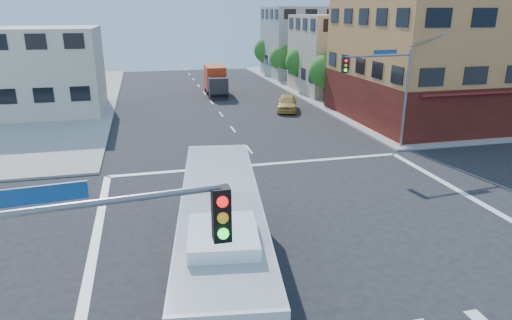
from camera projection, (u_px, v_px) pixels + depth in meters
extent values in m
plane|color=black|center=(313.00, 230.00, 20.68)|extent=(120.00, 120.00, 0.00)
cube|color=gray|center=(467.00, 84.00, 60.85)|extent=(50.00, 50.00, 0.15)
cube|color=#C18145|center=(456.00, 40.00, 40.07)|extent=(18.00, 15.00, 14.00)
cube|color=#5D1A15|center=(449.00, 96.00, 41.64)|extent=(18.09, 15.08, 4.00)
cube|color=maroon|center=(510.00, 92.00, 34.58)|extent=(16.00, 1.60, 0.51)
cube|color=tan|center=(348.00, 54.00, 54.48)|extent=(12.00, 10.00, 9.00)
cube|color=gray|center=(308.00, 42.00, 67.24)|extent=(12.00, 10.00, 10.00)
cube|color=beige|center=(35.00, 71.00, 43.28)|extent=(12.00, 10.00, 8.00)
cylinder|color=slate|center=(405.00, 100.00, 31.99)|extent=(0.18, 0.18, 7.00)
cylinder|color=slate|center=(379.00, 56.00, 30.22)|extent=(5.01, 0.62, 0.12)
cube|color=black|center=(345.00, 65.00, 29.59)|extent=(0.32, 0.30, 1.00)
sphere|color=#FF0C0C|center=(346.00, 61.00, 29.33)|extent=(0.20, 0.20, 0.20)
sphere|color=yellow|center=(346.00, 65.00, 29.43)|extent=(0.20, 0.20, 0.20)
sphere|color=#19FF33|center=(346.00, 70.00, 29.52)|extent=(0.20, 0.20, 0.20)
cube|color=navy|center=(385.00, 52.00, 30.30)|extent=(1.80, 0.22, 0.28)
cube|color=gray|center=(443.00, 33.00, 31.38)|extent=(0.50, 0.22, 0.14)
cylinder|color=slate|center=(63.00, 207.00, 7.01)|extent=(5.01, 0.62, 0.12)
cube|color=black|center=(221.00, 214.00, 7.96)|extent=(0.32, 0.30, 1.00)
sphere|color=#FF0C0C|center=(223.00, 202.00, 7.71)|extent=(0.20, 0.20, 0.20)
sphere|color=yellow|center=(223.00, 218.00, 7.80)|extent=(0.20, 0.20, 0.20)
sphere|color=#19FF33|center=(223.00, 234.00, 7.90)|extent=(0.20, 0.20, 0.20)
cube|color=navy|center=(24.00, 196.00, 6.77)|extent=(1.80, 0.22, 0.28)
cylinder|color=#341E13|center=(325.00, 94.00, 48.88)|extent=(0.28, 0.28, 1.92)
sphere|color=#235F1B|center=(326.00, 71.00, 48.13)|extent=(3.60, 3.60, 3.60)
sphere|color=#235F1B|center=(331.00, 63.00, 47.66)|extent=(2.52, 2.52, 2.52)
cylinder|color=#341E13|center=(300.00, 83.00, 56.25)|extent=(0.28, 0.28, 1.99)
sphere|color=#235F1B|center=(301.00, 62.00, 55.46)|extent=(3.80, 3.80, 3.80)
sphere|color=#235F1B|center=(305.00, 54.00, 54.98)|extent=(2.66, 2.66, 2.66)
cylinder|color=#341E13|center=(282.00, 75.00, 63.65)|extent=(0.28, 0.28, 1.89)
sphere|color=#235F1B|center=(282.00, 58.00, 62.93)|extent=(3.40, 3.40, 3.40)
sphere|color=#235F1B|center=(286.00, 52.00, 62.47)|extent=(2.38, 2.38, 2.38)
cylinder|color=#341E13|center=(267.00, 67.00, 71.01)|extent=(0.28, 0.28, 2.03)
sphere|color=#235F1B|center=(267.00, 50.00, 70.19)|extent=(4.00, 4.00, 4.00)
sphere|color=#235F1B|center=(270.00, 44.00, 69.69)|extent=(2.80, 2.80, 2.80)
cube|color=black|center=(222.00, 269.00, 16.46)|extent=(4.51, 12.99, 0.48)
cube|color=silver|center=(222.00, 237.00, 16.06)|extent=(4.49, 12.96, 3.02)
cube|color=black|center=(222.00, 232.00, 16.00)|extent=(4.49, 12.59, 1.32)
cube|color=black|center=(218.00, 174.00, 21.98)|extent=(2.47, 0.42, 1.43)
cube|color=#E5590C|center=(218.00, 153.00, 21.68)|extent=(2.01, 0.34, 0.30)
cube|color=silver|center=(221.00, 199.00, 15.61)|extent=(4.40, 12.70, 0.13)
cube|color=silver|center=(223.00, 236.00, 12.52)|extent=(2.20, 2.58, 0.38)
cube|color=#137853|center=(183.00, 266.00, 15.67)|extent=(0.86, 5.77, 0.30)
cube|color=#137853|center=(262.00, 262.00, 15.92)|extent=(0.86, 5.77, 0.30)
cylinder|color=black|center=(192.00, 222.00, 20.20)|extent=(0.47, 1.14, 1.10)
cylinder|color=#99999E|center=(188.00, 222.00, 20.19)|extent=(0.12, 0.55, 0.55)
cylinder|color=black|center=(248.00, 220.00, 20.43)|extent=(0.47, 1.14, 1.10)
cylinder|color=#99999E|center=(252.00, 220.00, 20.45)|extent=(0.12, 0.55, 0.55)
cube|color=#29282D|center=(218.00, 88.00, 51.15)|extent=(2.20, 2.12, 2.38)
cube|color=black|center=(219.00, 86.00, 50.23)|extent=(1.92, 0.17, 0.91)
cube|color=red|center=(215.00, 77.00, 54.16)|extent=(2.45, 5.22, 2.74)
cube|color=black|center=(216.00, 91.00, 53.58)|extent=(2.38, 7.41, 0.27)
cylinder|color=black|center=(210.00, 95.00, 51.38)|extent=(0.30, 0.93, 0.91)
cylinder|color=black|center=(227.00, 94.00, 51.72)|extent=(0.30, 0.93, 0.91)
cylinder|color=black|center=(208.00, 91.00, 53.85)|extent=(0.30, 0.93, 0.91)
cylinder|color=black|center=(224.00, 90.00, 54.19)|extent=(0.30, 0.93, 0.91)
cylinder|color=black|center=(206.00, 88.00, 55.98)|extent=(0.30, 0.93, 0.91)
cylinder|color=black|center=(221.00, 87.00, 56.33)|extent=(0.30, 0.93, 0.91)
imported|color=gold|center=(287.00, 103.00, 45.03)|extent=(3.26, 5.07, 1.61)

